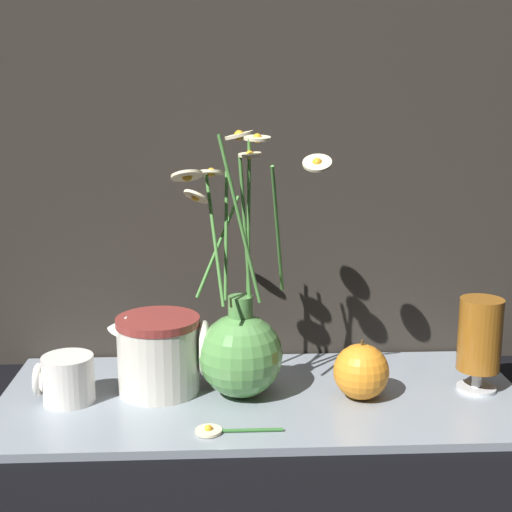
% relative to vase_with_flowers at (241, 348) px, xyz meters
% --- Properties ---
extents(ground_plane, '(6.00, 6.00, 0.00)m').
position_rel_vase_with_flowers_xyz_m(ground_plane, '(0.03, 0.00, -0.09)').
color(ground_plane, black).
extents(shelf, '(0.79, 0.34, 0.01)m').
position_rel_vase_with_flowers_xyz_m(shelf, '(0.03, 0.00, -0.08)').
color(shelf, gray).
rests_on(shelf, ground_plane).
extents(backdrop_wall, '(1.29, 0.02, 1.10)m').
position_rel_vase_with_flowers_xyz_m(backdrop_wall, '(0.03, 0.19, 0.46)').
color(backdrop_wall, '#2D2823').
rests_on(backdrop_wall, ground_plane).
extents(vase_with_flowers, '(0.23, 0.17, 0.40)m').
position_rel_vase_with_flowers_xyz_m(vase_with_flowers, '(0.00, 0.00, 0.00)').
color(vase_with_flowers, '#59994C').
rests_on(vase_with_flowers, shelf).
extents(yellow_mug, '(0.09, 0.08, 0.07)m').
position_rel_vase_with_flowers_xyz_m(yellow_mug, '(-0.26, -0.01, -0.04)').
color(yellow_mug, silver).
rests_on(yellow_mug, shelf).
extents(ceramic_pitcher, '(0.15, 0.13, 0.13)m').
position_rel_vase_with_flowers_xyz_m(ceramic_pitcher, '(-0.12, 0.03, -0.01)').
color(ceramic_pitcher, beige).
rests_on(ceramic_pitcher, shelf).
extents(tea_glass, '(0.07, 0.07, 0.14)m').
position_rel_vase_with_flowers_xyz_m(tea_glass, '(0.36, 0.01, 0.01)').
color(tea_glass, silver).
rests_on(tea_glass, shelf).
extents(orange_fruit, '(0.08, 0.08, 0.09)m').
position_rel_vase_with_flowers_xyz_m(orange_fruit, '(0.18, -0.01, -0.03)').
color(orange_fruit, orange).
rests_on(orange_fruit, shelf).
extents(loose_daisy, '(0.12, 0.04, 0.01)m').
position_rel_vase_with_flowers_xyz_m(loose_daisy, '(-0.03, -0.12, -0.07)').
color(loose_daisy, '#336B2D').
rests_on(loose_daisy, shelf).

